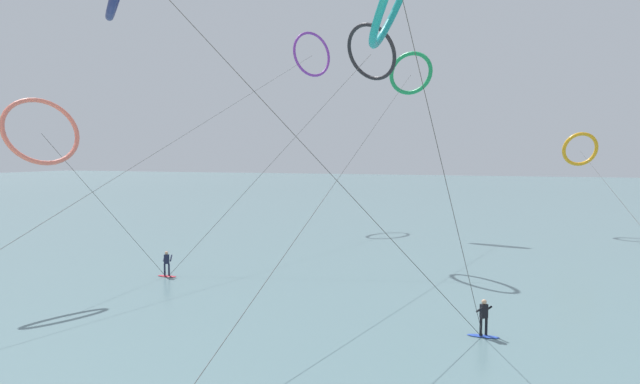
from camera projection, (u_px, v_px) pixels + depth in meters
The scene contains 8 objects.
sea_water at pixel (457, 195), 104.32m from camera, with size 400.00×200.00×0.08m, color slate.
surfer_cobalt at pixel (484, 320), 23.15m from camera, with size 1.40×0.72×1.70m.
surfer_crimson at pixel (167, 265), 34.59m from camera, with size 1.40×0.67×1.70m.
kite_emerald at pixel (411, 73), 54.19m from camera, with size 4.77×46.52×19.00m.
kite_charcoal at pixel (371, 52), 40.61m from camera, with size 13.72×13.53×18.29m.
kite_violet at pixel (312, 54), 61.63m from camera, with size 3.75×53.99×22.75m.
kite_amber at pixel (580, 149), 53.42m from camera, with size 3.82×52.83×10.52m.
kite_coral at pixel (41, 131), 30.40m from camera, with size 6.41×7.73×11.60m.
Camera 1 is at (7.66, 0.02, 8.20)m, focal length 29.24 mm.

